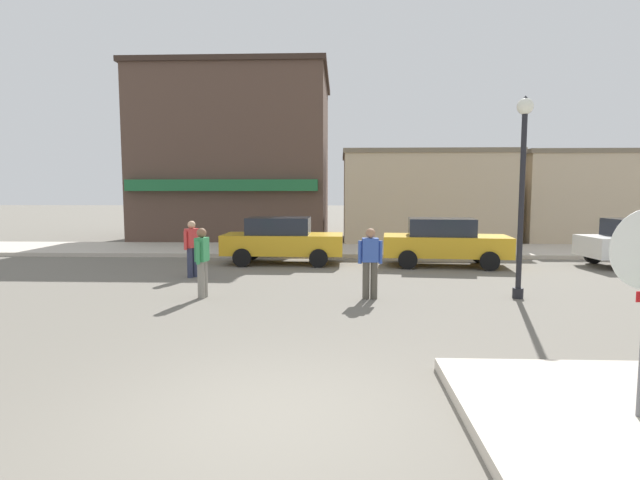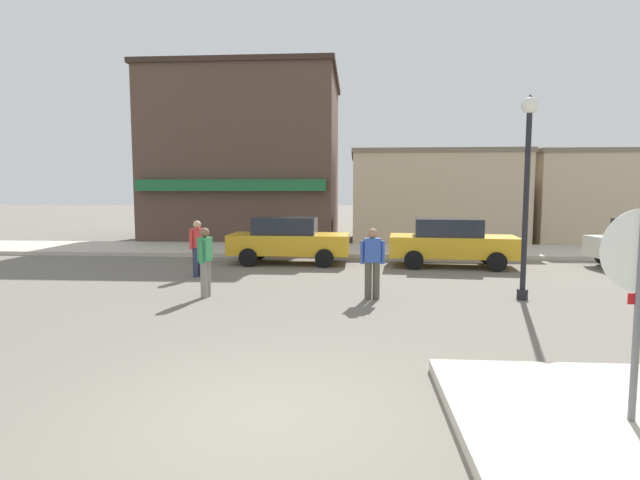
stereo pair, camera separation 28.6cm
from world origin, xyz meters
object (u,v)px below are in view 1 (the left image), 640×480
(lamp_post, at_px, (523,168))
(parked_car_second, at_px, (444,241))
(pedestrian_crossing_near, at_px, (370,261))
(pedestrian_crossing_far, at_px, (202,260))
(pedestrian_kerb_side, at_px, (192,247))
(parked_car_nearest, at_px, (282,240))

(lamp_post, bearing_deg, parked_car_second, 97.75)
(lamp_post, bearing_deg, pedestrian_crossing_near, -176.68)
(lamp_post, relative_size, pedestrian_crossing_far, 2.82)
(pedestrian_kerb_side, bearing_deg, pedestrian_crossing_far, -68.85)
(parked_car_second, bearing_deg, parked_car_nearest, 176.26)
(parked_car_nearest, xyz_separation_m, pedestrian_crossing_near, (2.64, -5.48, 0.06))
(parked_car_second, xyz_separation_m, pedestrian_crossing_near, (-2.72, -5.12, 0.06))
(parked_car_second, height_order, pedestrian_crossing_near, pedestrian_crossing_near)
(pedestrian_crossing_near, height_order, pedestrian_kerb_side, same)
(parked_car_nearest, height_order, pedestrian_crossing_far, pedestrian_crossing_far)
(lamp_post, relative_size, pedestrian_kerb_side, 2.82)
(lamp_post, bearing_deg, parked_car_nearest, 138.83)
(pedestrian_crossing_near, bearing_deg, pedestrian_crossing_far, -179.37)
(parked_car_second, height_order, pedestrian_kerb_side, pedestrian_kerb_side)
(lamp_post, xyz_separation_m, parked_car_second, (-0.67, 4.93, -2.15))
(parked_car_second, bearing_deg, lamp_post, -82.25)
(lamp_post, distance_m, pedestrian_crossing_far, 7.53)
(pedestrian_crossing_far, bearing_deg, lamp_post, 1.90)
(parked_car_nearest, xyz_separation_m, pedestrian_kerb_side, (-2.23, -2.83, 0.06))
(parked_car_second, distance_m, pedestrian_kerb_side, 7.99)
(pedestrian_crossing_far, bearing_deg, pedestrian_kerb_side, 111.15)
(pedestrian_crossing_near, relative_size, pedestrian_kerb_side, 1.00)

